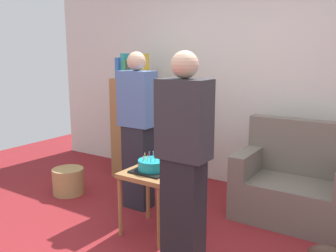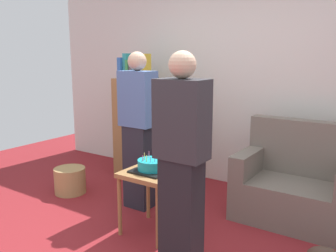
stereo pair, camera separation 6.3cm
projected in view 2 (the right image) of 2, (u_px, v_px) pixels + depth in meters
wall_back at (247, 76)px, 4.29m from camera, size 6.00×0.10×2.70m
couch at (297, 186)px, 3.53m from camera, size 1.10×0.70×0.96m
bookshelf at (145, 127)px, 4.63m from camera, size 0.80×0.36×1.61m
side_table at (152, 180)px, 3.24m from camera, size 0.48×0.48×0.58m
birthday_cake at (152, 166)px, 3.21m from camera, size 0.32×0.32×0.17m
person_blowing_candles at (138, 130)px, 3.73m from camera, size 0.36×0.22×1.63m
person_holding_cake at (182, 165)px, 2.56m from camera, size 0.36×0.22×1.63m
wicker_basket at (70, 180)px, 4.24m from camera, size 0.36×0.36×0.30m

